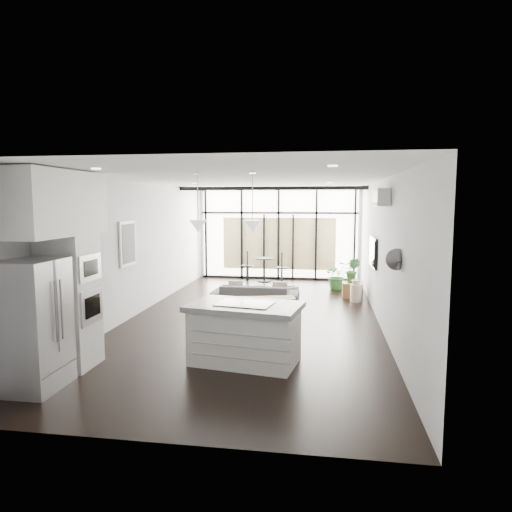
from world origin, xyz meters
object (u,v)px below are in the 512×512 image
(sofa, at_px, (255,292))
(pouf, at_px, (289,293))
(milk_can, at_px, (356,291))
(island, at_px, (245,333))
(console_bench, at_px, (256,310))
(fridge, at_px, (34,325))
(tv, at_px, (373,252))

(sofa, height_order, pouf, sofa)
(milk_can, bearing_deg, pouf, -176.19)
(island, xyz_separation_m, pouf, (0.31, 4.40, -0.26))
(console_bench, bearing_deg, pouf, 62.53)
(sofa, distance_m, pouf, 1.22)
(sofa, bearing_deg, island, 96.53)
(sofa, relative_size, milk_can, 3.64)
(fridge, xyz_separation_m, pouf, (2.77, 5.73, -0.65))
(tv, bearing_deg, milk_can, 107.95)
(console_bench, xyz_separation_m, pouf, (0.49, 2.11, -0.06))
(milk_can, xyz_separation_m, tv, (0.29, -0.88, 1.04))
(console_bench, bearing_deg, milk_can, 32.46)
(island, distance_m, milk_can, 4.89)
(fridge, distance_m, console_bench, 4.32)
(console_bench, relative_size, tv, 1.39)
(island, height_order, tv, tv)
(island, distance_m, console_bench, 2.31)
(pouf, height_order, milk_can, milk_can)
(fridge, relative_size, milk_can, 3.13)
(sofa, distance_m, tv, 2.72)
(milk_can, bearing_deg, console_bench, -133.13)
(fridge, bearing_deg, console_bench, 57.77)
(pouf, xyz_separation_m, tv, (1.87, -0.78, 1.12))
(island, relative_size, fridge, 0.98)
(island, xyz_separation_m, sofa, (-0.37, 3.41, -0.07))
(console_bench, height_order, tv, tv)
(fridge, relative_size, console_bench, 1.08)
(fridge, relative_size, tv, 1.51)
(pouf, distance_m, tv, 2.31)
(fridge, distance_m, pouf, 6.39)
(sofa, bearing_deg, milk_can, -153.95)
(sofa, distance_m, console_bench, 1.14)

